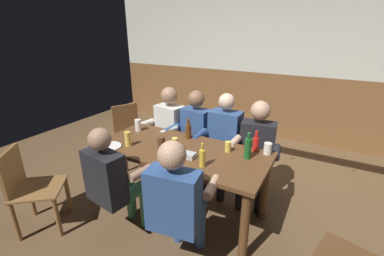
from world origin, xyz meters
name	(u,v)px	position (x,y,z in m)	size (l,w,h in m)	color
ground_plane	(190,201)	(0.00, 0.00, 0.00)	(7.26, 7.26, 0.00)	brown
back_wall_upper	(262,30)	(0.00, 2.54, 1.92)	(6.05, 0.12, 1.45)	beige
back_wall_wainscot	(255,103)	(0.00, 2.54, 0.60)	(6.05, 0.12, 1.19)	brown
dining_table	(181,159)	(0.00, -0.19, 0.66)	(1.81, 0.82, 0.77)	brown
person_0	(166,128)	(-0.62, 0.45, 0.68)	(0.55, 0.58, 1.23)	silver
person_1	(193,133)	(-0.21, 0.45, 0.68)	(0.53, 0.54, 1.23)	#2D4C84
person_2	(223,139)	(0.20, 0.46, 0.68)	(0.52, 0.52, 1.24)	#2D4C84
person_3	(256,148)	(0.62, 0.45, 0.67)	(0.57, 0.56, 1.20)	black
person_4	(113,179)	(-0.35, -0.82, 0.64)	(0.57, 0.54, 1.18)	black
person_5	(177,200)	(0.35, -0.83, 0.67)	(0.59, 0.55, 1.21)	#2D4C84
chair_empty_near_right	(130,132)	(-1.31, 0.45, 0.48)	(0.59, 0.59, 0.88)	brown
chair_empty_far_end	(30,187)	(-1.19, -1.14, 0.48)	(0.62, 0.62, 0.88)	brown
condiment_caddy	(188,155)	(0.16, -0.32, 0.80)	(0.14, 0.10, 0.05)	#B2B7BC
plate_0	(109,147)	(-0.68, -0.52, 0.78)	(0.25, 0.25, 0.01)	white
bottle_0	(202,158)	(0.36, -0.41, 0.86)	(0.05, 0.05, 0.23)	gold
bottle_1	(256,143)	(0.69, 0.15, 0.85)	(0.06, 0.06, 0.22)	red
bottle_2	(248,148)	(0.67, -0.05, 0.88)	(0.07, 0.07, 0.26)	#195923
bottle_3	(188,131)	(-0.08, 0.10, 0.86)	(0.07, 0.07, 0.23)	#593314
pint_glass_0	(228,147)	(0.45, -0.01, 0.83)	(0.06, 0.06, 0.11)	#E5C64C
pint_glass_1	(175,145)	(-0.01, -0.28, 0.85)	(0.06, 0.06, 0.16)	#E5C64C
pint_glass_2	(161,142)	(-0.21, -0.24, 0.83)	(0.08, 0.08, 0.11)	#4C2D19
pint_glass_3	(268,149)	(0.81, 0.14, 0.83)	(0.08, 0.08, 0.12)	white
pint_glass_4	(128,139)	(-0.53, -0.39, 0.85)	(0.07, 0.07, 0.16)	#E5C64C
pint_glass_5	(138,125)	(-0.73, 0.00, 0.84)	(0.08, 0.08, 0.14)	white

